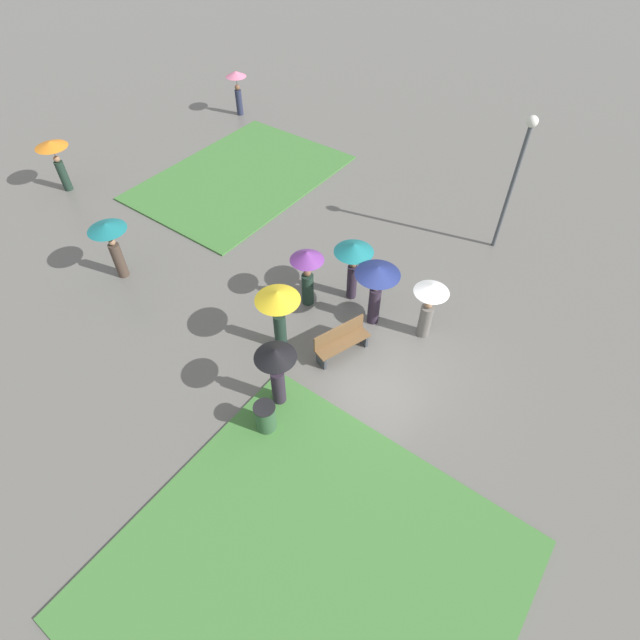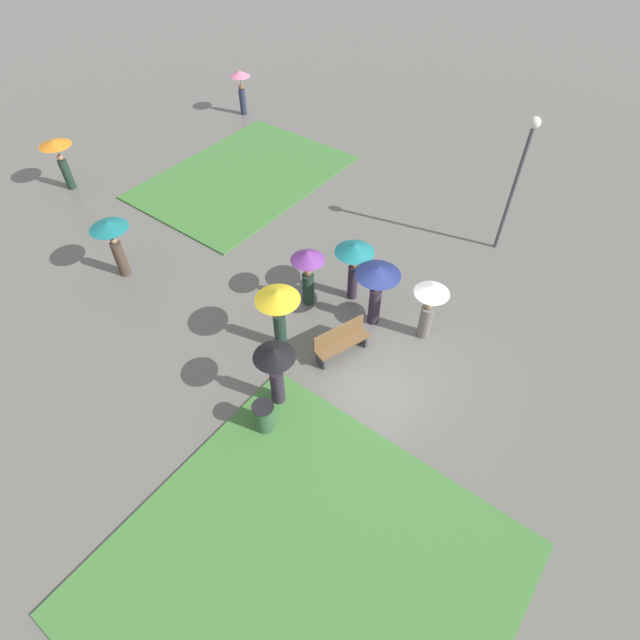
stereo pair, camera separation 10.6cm
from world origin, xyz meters
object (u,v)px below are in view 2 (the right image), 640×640
object	(u,v)px
crowd_person_yellow	(278,305)
crowd_person_navy	(377,281)
lamp_post	(520,169)
trash_bin	(264,417)
park_bench	(341,341)
crowd_person_white	(430,301)
lone_walker_mid_plaza	(241,83)
lone_walker_near_lawn	(112,237)
crowd_person_black	(275,365)
lone_walker_far_path	(58,153)
crowd_person_teal	(354,257)
crowd_person_purple	(308,267)

from	to	relation	value
crowd_person_yellow	crowd_person_navy	xyz separation A→B (m)	(2.22, -1.49, 0.02)
lamp_post	trash_bin	world-z (taller)	lamp_post
lamp_post	park_bench	bearing A→B (deg)	167.82
crowd_person_white	lone_walker_mid_plaza	world-z (taller)	lone_walker_mid_plaza
crowd_person_yellow	lone_walker_near_lawn	size ratio (longest dim) A/B	1.03
crowd_person_black	lone_walker_far_path	distance (m)	12.62
crowd_person_black	lone_walker_mid_plaza	bearing A→B (deg)	124.06
park_bench	crowd_person_teal	distance (m)	2.40
crowd_person_white	crowd_person_navy	distance (m)	1.44
crowd_person_yellow	crowd_person_navy	bearing A→B (deg)	49.93
trash_bin	crowd_person_purple	xyz separation A→B (m)	(3.89, 1.76, 0.90)
trash_bin	crowd_person_black	size ratio (longest dim) A/B	0.44
crowd_person_yellow	crowd_person_navy	distance (m)	2.67
park_bench	lone_walker_far_path	distance (m)	12.71
crowd_person_navy	crowd_person_teal	bearing A→B (deg)	34.68
park_bench	crowd_person_yellow	size ratio (longest dim) A/B	0.81
lamp_post	crowd_person_yellow	bearing A→B (deg)	158.93
park_bench	lone_walker_near_lawn	bearing A→B (deg)	120.83
crowd_person_teal	lone_walker_near_lawn	xyz separation A→B (m)	(-3.36, 6.15, -0.10)
crowd_person_white	lone_walker_near_lawn	size ratio (longest dim) A/B	0.96
crowd_person_teal	crowd_person_white	size ratio (longest dim) A/B	1.05
crowd_person_teal	crowd_person_purple	size ratio (longest dim) A/B	1.03
crowd_person_navy	crowd_person_black	bearing A→B (deg)	142.62
crowd_person_black	crowd_person_teal	world-z (taller)	crowd_person_black
crowd_person_black	crowd_person_purple	size ratio (longest dim) A/B	1.03
trash_bin	crowd_person_white	world-z (taller)	crowd_person_white
lone_walker_far_path	lone_walker_near_lawn	distance (m)	5.86
crowd_person_black	crowd_person_white	distance (m)	4.38
crowd_person_white	crowd_person_purple	size ratio (longest dim) A/B	0.98
crowd_person_yellow	lone_walker_near_lawn	xyz separation A→B (m)	(-0.68, 5.69, -0.10)
crowd_person_white	park_bench	bearing A→B (deg)	-11.82
lone_walker_near_lawn	crowd_person_purple	bearing A→B (deg)	-110.75
trash_bin	crowd_person_teal	xyz separation A→B (m)	(4.84, 0.88, 1.08)
lamp_post	crowd_person_navy	xyz separation A→B (m)	(-5.21, 1.37, -1.27)
crowd_person_purple	lone_walker_far_path	xyz separation A→B (m)	(-0.54, 10.82, 0.08)
crowd_person_black	lone_walker_near_lawn	xyz separation A→B (m)	(0.72, 6.79, 0.03)
lamp_post	crowd_person_teal	size ratio (longest dim) A/B	2.25
crowd_person_white	crowd_person_yellow	xyz separation A→B (m)	(-2.61, 2.85, 0.23)
crowd_person_black	lone_walker_near_lawn	world-z (taller)	crowd_person_black
lamp_post	crowd_person_black	xyz separation A→B (m)	(-8.83, 1.76, -1.42)
lamp_post	crowd_person_yellow	size ratio (longest dim) A/B	2.20
park_bench	crowd_person_navy	bearing A→B (deg)	16.85
trash_bin	crowd_person_purple	distance (m)	4.36
crowd_person_white	crowd_person_purple	world-z (taller)	crowd_person_purple
crowd_person_navy	crowd_person_purple	world-z (taller)	crowd_person_navy
park_bench	crowd_person_yellow	bearing A→B (deg)	137.23
crowd_person_black	lamp_post	bearing A→B (deg)	66.73
crowd_person_navy	lone_walker_mid_plaza	size ratio (longest dim) A/B	1.04
park_bench	trash_bin	bearing A→B (deg)	-162.19
park_bench	crowd_person_yellow	world-z (taller)	crowd_person_yellow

